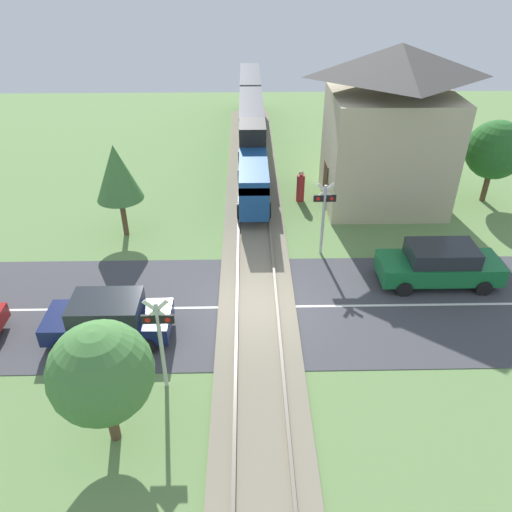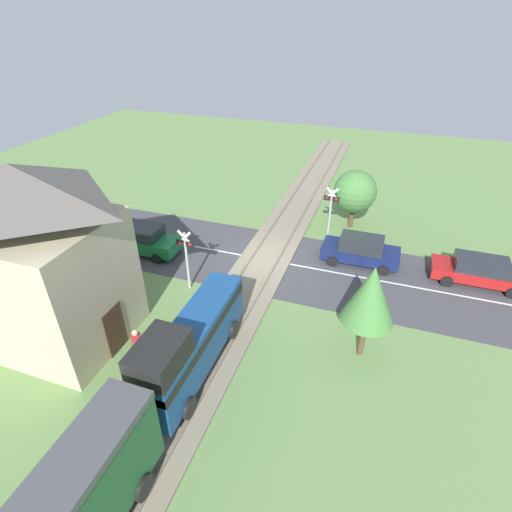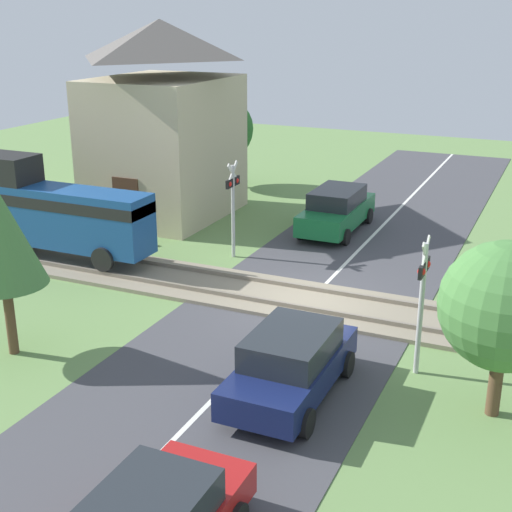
{
  "view_description": "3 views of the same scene",
  "coord_description": "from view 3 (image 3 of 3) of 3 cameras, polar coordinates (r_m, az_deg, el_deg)",
  "views": [
    {
      "loc": [
        -0.32,
        -14.25,
        11.33
      ],
      "look_at": [
        0.0,
        1.6,
        1.2
      ],
      "focal_mm": 35.0,
      "sensor_mm": 36.0,
      "label": 1
    },
    {
      "loc": [
        -5.62,
        17.82,
        11.98
      ],
      "look_at": [
        0.0,
        1.6,
        1.2
      ],
      "focal_mm": 28.0,
      "sensor_mm": 36.0,
      "label": 2
    },
    {
      "loc": [
        -17.6,
        -6.31,
        7.9
      ],
      "look_at": [
        0.0,
        1.6,
        1.2
      ],
      "focal_mm": 50.0,
      "sensor_mm": 36.0,
      "label": 3
    }
  ],
  "objects": [
    {
      "name": "track_bed",
      "position": [
        20.27,
        4.13,
        -3.63
      ],
      "size": [
        2.8,
        48.0,
        0.24
      ],
      "color": "gray",
      "rests_on": "ground_plane"
    },
    {
      "name": "tree_by_station",
      "position": [
        33.27,
        -2.68,
        10.12
      ],
      "size": [
        2.83,
        2.83,
        4.11
      ],
      "color": "brown",
      "rests_on": "ground_plane"
    },
    {
      "name": "crossing_signal_west_approach",
      "position": [
        16.13,
        13.17,
        -2.57
      ],
      "size": [
        0.9,
        0.18,
        3.24
      ],
      "color": "#B7B7B7",
      "rests_on": "ground_plane"
    },
    {
      "name": "tree_beyond_track",
      "position": [
        14.77,
        19.29,
        -3.83
      ],
      "size": [
        2.6,
        2.6,
        3.72
      ],
      "color": "brown",
      "rests_on": "ground_plane"
    },
    {
      "name": "tree_roadside_hedge",
      "position": [
        17.37,
        -19.79,
        1.53
      ],
      "size": [
        2.01,
        2.01,
        4.2
      ],
      "color": "brown",
      "rests_on": "ground_plane"
    },
    {
      "name": "ground_plane",
      "position": [
        20.3,
        4.12,
        -3.81
      ],
      "size": [
        60.0,
        60.0,
        0.0
      ],
      "primitive_type": "plane",
      "color": "#66894C"
    },
    {
      "name": "car_far_side",
      "position": [
        26.74,
        6.48,
        3.72
      ],
      "size": [
        4.58,
        1.87,
        1.63
      ],
      "color": "#197038",
      "rests_on": "ground_plane"
    },
    {
      "name": "road_surface",
      "position": [
        20.29,
        4.12,
        -3.78
      ],
      "size": [
        48.0,
        6.4,
        0.02
      ],
      "color": "#424247",
      "rests_on": "ground_plane"
    },
    {
      "name": "station_building",
      "position": [
        28.48,
        -7.41,
        10.47
      ],
      "size": [
        6.07,
        4.97,
        7.56
      ],
      "color": "#C6B793",
      "rests_on": "ground_plane"
    },
    {
      "name": "pedestrian_by_station",
      "position": [
        26.01,
        -12.25,
        2.72
      ],
      "size": [
        0.4,
        0.4,
        1.62
      ],
      "color": "#B2282D",
      "rests_on": "ground_plane"
    },
    {
      "name": "car_near_crossing",
      "position": [
        15.32,
        2.83,
        -8.53
      ],
      "size": [
        4.1,
        1.89,
        1.52
      ],
      "color": "#141E4C",
      "rests_on": "ground_plane"
    },
    {
      "name": "crossing_signal_east_approach",
      "position": [
        23.44,
        -1.86,
        4.74
      ],
      "size": [
        0.9,
        0.18,
        3.24
      ],
      "color": "#B7B7B7",
      "rests_on": "ground_plane"
    }
  ]
}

